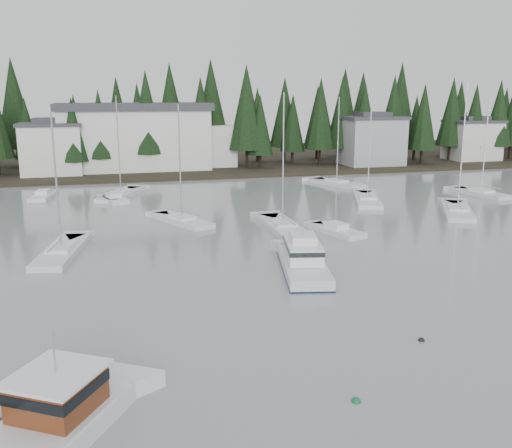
{
  "coord_description": "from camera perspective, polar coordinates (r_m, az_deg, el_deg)",
  "views": [
    {
      "loc": [
        -9.67,
        -15.53,
        12.93
      ],
      "look_at": [
        1.8,
        28.4,
        2.5
      ],
      "focal_mm": 40.0,
      "sensor_mm": 36.0,
      "label": 1
    }
  ],
  "objects": [
    {
      "name": "sailboat_4",
      "position": [
        49.6,
        -18.84,
        -2.81
      ],
      "size": [
        4.38,
        10.45,
        12.03
      ],
      "rotation": [
        0.0,
        0.0,
        1.39
      ],
      "color": "silver",
      "rests_on": "ground"
    },
    {
      "name": "house_west",
      "position": [
        95.26,
        -19.76,
        7.2
      ],
      "size": [
        9.54,
        7.42,
        8.75
      ],
      "color": "silver",
      "rests_on": "ground"
    },
    {
      "name": "sailboat_8",
      "position": [
        75.4,
        -13.34,
        2.76
      ],
      "size": [
        6.63,
        10.5,
        13.22
      ],
      "rotation": [
        0.0,
        0.0,
        1.16
      ],
      "color": "silver",
      "rests_on": "ground"
    },
    {
      "name": "sailboat_5",
      "position": [
        58.79,
        -7.44,
        0.2
      ],
      "size": [
        5.87,
        8.72,
        12.46
      ],
      "rotation": [
        0.0,
        0.0,
        2.02
      ],
      "color": "silver",
      "rests_on": "ground"
    },
    {
      "name": "far_shore_land",
      "position": [
        113.68,
        -9.72,
        6.22
      ],
      "size": [
        240.0,
        54.0,
        1.0
      ],
      "primitive_type": "cube",
      "color": "black",
      "rests_on": "ground"
    },
    {
      "name": "house_east_a",
      "position": [
        104.39,
        11.48,
        8.27
      ],
      "size": [
        10.6,
        8.48,
        9.25
      ],
      "color": "#999EA0",
      "rests_on": "ground"
    },
    {
      "name": "lobster_boat_brown",
      "position": [
        23.74,
        -21.51,
        -19.46
      ],
      "size": [
        8.04,
        10.12,
        4.89
      ],
      "rotation": [
        0.0,
        0.0,
        1.01
      ],
      "color": "silver",
      "rests_on": "ground"
    },
    {
      "name": "cabin_cruiser_center",
      "position": [
        42.71,
        4.73,
        -3.84
      ],
      "size": [
        4.97,
        10.21,
        4.21
      ],
      "rotation": [
        0.0,
        0.0,
        1.37
      ],
      "color": "silver",
      "rests_on": "ground"
    },
    {
      "name": "mooring_buoy_green",
      "position": [
        25.99,
        9.97,
        -17.11
      ],
      "size": [
        0.42,
        0.42,
        0.42
      ],
      "primitive_type": "sphere",
      "color": "#145933",
      "rests_on": "ground"
    },
    {
      "name": "conifer_treeline",
      "position": [
        102.81,
        -9.17,
        5.54
      ],
      "size": [
        200.0,
        22.0,
        20.0
      ],
      "primitive_type": null,
      "color": "black",
      "rests_on": "ground"
    },
    {
      "name": "harbor_inn",
      "position": [
        98.36,
        -10.81,
        8.54
      ],
      "size": [
        29.5,
        11.5,
        10.9
      ],
      "color": "silver",
      "rests_on": "ground"
    },
    {
      "name": "runabout_1",
      "position": [
        54.51,
        7.99,
        -0.77
      ],
      "size": [
        3.99,
        6.66,
        1.42
      ],
      "rotation": [
        0.0,
        0.0,
        1.88
      ],
      "color": "silver",
      "rests_on": "ground"
    },
    {
      "name": "sailboat_6",
      "position": [
        66.92,
        19.49,
        1.11
      ],
      "size": [
        7.56,
        10.68,
        14.62
      ],
      "rotation": [
        0.0,
        0.0,
        1.07
      ],
      "color": "silver",
      "rests_on": "ground"
    },
    {
      "name": "sailboat_9",
      "position": [
        55.83,
        2.67,
        -0.4
      ],
      "size": [
        2.87,
        10.13,
        13.57
      ],
      "rotation": [
        0.0,
        0.0,
        1.57
      ],
      "color": "silver",
      "rests_on": "ground"
    },
    {
      "name": "runabout_3",
      "position": [
        77.12,
        -20.49,
        2.56
      ],
      "size": [
        3.18,
        6.81,
        1.42
      ],
      "rotation": [
        0.0,
        0.0,
        1.42
      ],
      "color": "silver",
      "rests_on": "ground"
    },
    {
      "name": "sailboat_3",
      "position": [
        83.58,
        8.06,
        3.95
      ],
      "size": [
        5.88,
        9.52,
        13.0
      ],
      "rotation": [
        0.0,
        0.0,
        1.93
      ],
      "color": "silver",
      "rests_on": "ground"
    },
    {
      "name": "mooring_buoy_dark",
      "position": [
        32.37,
        16.21,
        -11.15
      ],
      "size": [
        0.36,
        0.36,
        0.36
      ],
      "primitive_type": "sphere",
      "color": "black",
      "rests_on": "ground"
    },
    {
      "name": "sailboat_10",
      "position": [
        79.82,
        21.57,
        2.76
      ],
      "size": [
        4.2,
        8.64,
        12.88
      ],
      "rotation": [
        0.0,
        0.0,
        1.76
      ],
      "color": "silver",
      "rests_on": "ground"
    },
    {
      "name": "house_east_b",
      "position": [
        117.38,
        20.83,
        7.94
      ],
      "size": [
        9.54,
        7.42,
        8.25
      ],
      "color": "silver",
      "rests_on": "ground"
    },
    {
      "name": "sailboat_0",
      "position": [
        71.19,
        11.06,
        2.29
      ],
      "size": [
        6.38,
        10.81,
        14.74
      ],
      "rotation": [
        0.0,
        0.0,
        1.21
      ],
      "color": "silver",
      "rests_on": "ground"
    },
    {
      "name": "runabout_4",
      "position": [
        72.12,
        -14.04,
        2.32
      ],
      "size": [
        3.79,
        6.21,
        1.42
      ],
      "rotation": [
        0.0,
        0.0,
        1.86
      ],
      "color": "silver",
      "rests_on": "ground"
    }
  ]
}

